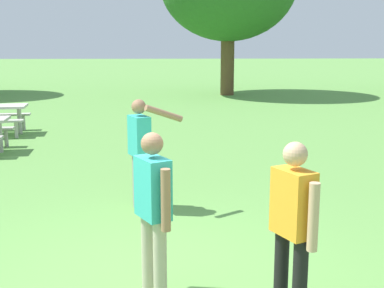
# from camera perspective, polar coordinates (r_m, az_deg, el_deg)

# --- Properties ---
(ground_plane) EXTENTS (120.00, 120.00, 0.00)m
(ground_plane) POSITION_cam_1_polar(r_m,az_deg,el_deg) (5.65, -4.85, -14.67)
(ground_plane) COLOR #609947
(person_thrower) EXTENTS (0.82, 0.56, 1.64)m
(person_thrower) POSITION_cam_1_polar(r_m,az_deg,el_deg) (7.54, -5.69, -0.21)
(person_thrower) COLOR gray
(person_thrower) RESTS_ON ground
(person_catcher) EXTENTS (0.36, 0.56, 1.64)m
(person_catcher) POSITION_cam_1_polar(r_m,az_deg,el_deg) (4.60, 10.99, -8.32)
(person_catcher) COLOR black
(person_catcher) RESTS_ON ground
(person_bystander) EXTENTS (0.38, 0.55, 1.64)m
(person_bystander) POSITION_cam_1_polar(r_m,az_deg,el_deg) (4.95, -4.30, -6.69)
(person_bystander) COLOR #B7AD93
(person_bystander) RESTS_ON ground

